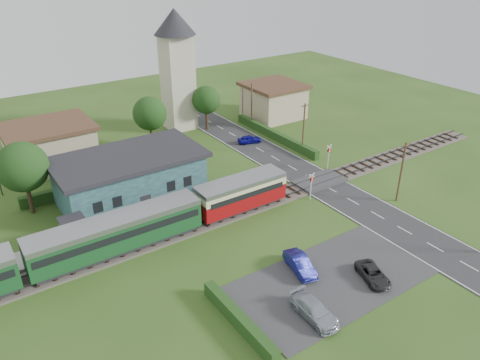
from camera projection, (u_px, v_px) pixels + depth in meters
ground at (262, 214)px, 49.50m from camera, size 120.00×120.00×0.00m
railway_track at (251, 206)px, 50.93m from camera, size 76.00×3.20×0.49m
road at (331, 189)px, 54.48m from camera, size 6.00×70.00×0.05m
car_park at (331, 280)px, 39.89m from camera, size 17.00×9.00×0.08m
crossing_deck at (319, 181)px, 55.86m from camera, size 6.20×3.40×0.45m
platform at (154, 219)px, 48.25m from camera, size 30.00×3.00×0.45m
equipment_hut at (74, 231)px, 43.57m from camera, size 2.30×2.30×2.55m
station_building at (130, 177)px, 51.40m from camera, size 16.00×9.00×5.30m
train at (82, 244)px, 40.94m from camera, size 43.20×2.90×3.40m
church_tower at (177, 61)px, 67.98m from camera, size 6.00×6.00×17.60m
house_west at (50, 145)px, 59.18m from camera, size 10.80×8.80×5.50m
house_east at (273, 100)px, 75.90m from camera, size 8.80×8.80×5.50m
hedge_carpark at (239, 320)px, 34.90m from camera, size 0.80×9.00×1.20m
hedge_roadside at (275, 135)px, 68.11m from camera, size 0.80×18.00×1.20m
hedge_station at (117, 178)px, 55.65m from camera, size 22.00×0.80×1.30m
tree_a at (23, 167)px, 47.40m from camera, size 5.20×5.20×8.00m
tree_b at (150, 114)px, 63.18m from camera, size 4.60×4.60×7.34m
tree_c at (206, 100)px, 69.81m from camera, size 4.20×4.20×6.78m
utility_pole_b at (401, 171)px, 50.51m from camera, size 1.40×0.22×7.00m
utility_pole_c at (304, 128)px, 62.31m from camera, size 1.40×0.22×7.00m
utility_pole_d at (252, 105)px, 71.15m from camera, size 1.40×0.22×7.00m
crossing_signal_near at (311, 182)px, 51.42m from camera, size 0.84×0.28×3.28m
crossing_signal_far at (329, 153)px, 58.55m from camera, size 0.84×0.28×3.28m
streetlamp_east at (243, 98)px, 76.00m from camera, size 0.30×0.30×5.15m
car_on_road at (249, 139)px, 66.68m from camera, size 3.58×2.24×1.14m
car_park_blue at (300, 264)px, 40.70m from camera, size 2.29×4.32×1.35m
car_park_silver at (314, 310)px, 35.60m from camera, size 1.99×4.62×1.32m
car_park_dark at (373, 274)px, 39.67m from camera, size 2.91×4.21×1.07m
pedestrian_near at (229, 190)px, 51.70m from camera, size 0.67×0.54×1.61m
pedestrian_far at (84, 232)px, 44.34m from camera, size 0.78×0.88×1.52m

